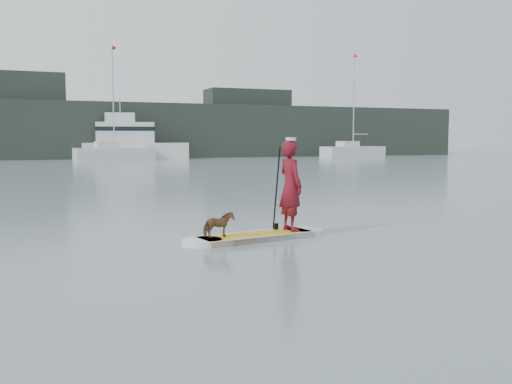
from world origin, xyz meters
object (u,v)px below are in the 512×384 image
object	(u,v)px
sailboat_d	(114,153)
dog	(218,225)
motor_yacht_a	(132,142)
paddleboard	(256,237)
paddler	(291,186)
sailboat_f	(353,150)

from	to	relation	value
sailboat_d	dog	bearing A→B (deg)	-103.08
dog	sailboat_d	size ratio (longest dim) A/B	0.06
motor_yacht_a	dog	bearing A→B (deg)	-86.53
paddleboard	paddler	xyz separation A→B (m)	(0.86, 0.15, 1.03)
dog	sailboat_d	bearing A→B (deg)	-13.03
sailboat_f	motor_yacht_a	xyz separation A→B (m)	(-24.63, 2.06, 0.96)
paddleboard	dog	bearing A→B (deg)	180.00
sailboat_d	sailboat_f	world-z (taller)	sailboat_f
sailboat_d	motor_yacht_a	bearing A→B (deg)	42.78
dog	paddler	bearing A→B (deg)	-88.21
paddler	sailboat_d	xyz separation A→B (m)	(2.20, 44.87, -0.31)
paddleboard	sailboat_f	world-z (taller)	sailboat_f
paddleboard	paddler	bearing A→B (deg)	0.00
dog	paddleboard	bearing A→B (deg)	-88.21
motor_yacht_a	sailboat_d	bearing A→B (deg)	-118.38
sailboat_f	paddler	bearing A→B (deg)	-130.89
sailboat_d	motor_yacht_a	world-z (taller)	sailboat_d
sailboat_f	dog	bearing A→B (deg)	-132.24
dog	sailboat_f	distance (m)	55.14
sailboat_d	paddler	bearing A→B (deg)	-100.91
dog	sailboat_d	world-z (taller)	sailboat_d
sailboat_d	sailboat_f	distance (m)	26.81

